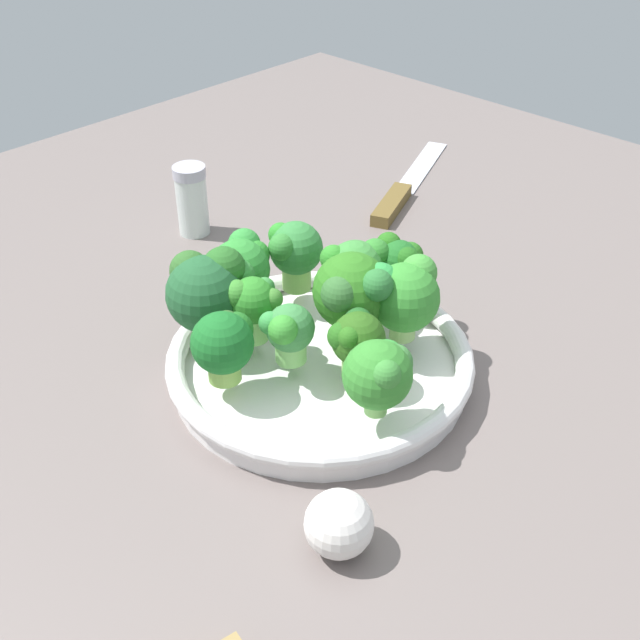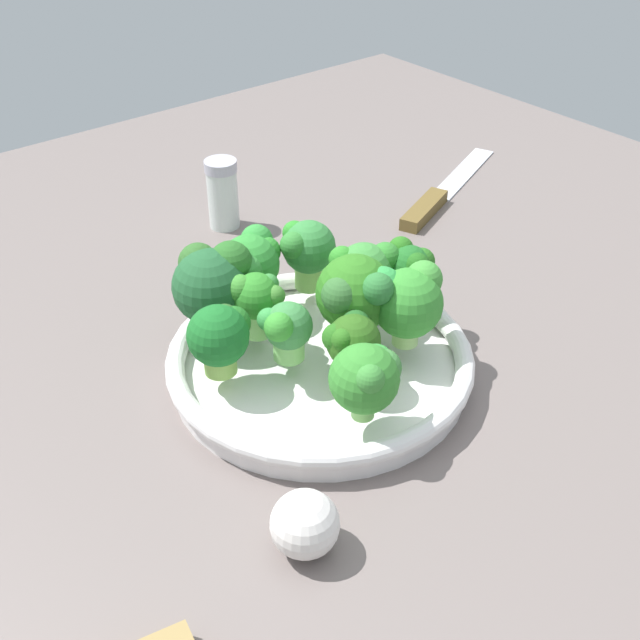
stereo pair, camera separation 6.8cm
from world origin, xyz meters
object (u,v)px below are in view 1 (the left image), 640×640
(bowl, at_px, (320,362))
(knife, at_px, (403,190))
(broccoli_floret_5, at_px, (400,263))
(broccoli_floret_9, at_px, (289,331))
(broccoli_floret_11, at_px, (242,267))
(broccoli_floret_0, at_px, (381,372))
(broccoli_floret_2, at_px, (294,250))
(broccoli_floret_4, at_px, (224,342))
(garlic_bulb, at_px, (339,524))
(broccoli_floret_3, at_px, (350,293))
(broccoli_floret_1, at_px, (253,303))
(broccoli_floret_6, at_px, (205,288))
(broccoli_floret_8, at_px, (356,269))
(pepper_shaker, at_px, (192,200))
(broccoli_floret_10, at_px, (403,294))
(broccoli_floret_7, at_px, (356,339))

(bowl, bearing_deg, knife, 27.81)
(broccoli_floret_5, bearing_deg, broccoli_floret_9, 178.24)
(broccoli_floret_11, bearing_deg, knife, 13.44)
(broccoli_floret_0, distance_m, broccoli_floret_2, 0.19)
(broccoli_floret_4, distance_m, broccoli_floret_11, 0.10)
(broccoli_floret_2, distance_m, broccoli_floret_5, 0.10)
(broccoli_floret_11, height_order, garlic_bulb, broccoli_floret_11)
(broccoli_floret_2, relative_size, broccoli_floret_3, 0.88)
(knife, bearing_deg, broccoli_floret_1, -161.16)
(broccoli_floret_6, relative_size, broccoli_floret_8, 1.16)
(garlic_bulb, distance_m, pepper_shaker, 0.48)
(broccoli_floret_5, bearing_deg, knife, 37.63)
(broccoli_floret_6, height_order, knife, broccoli_floret_6)
(broccoli_floret_4, height_order, broccoli_floret_5, same)
(pepper_shaker, bearing_deg, broccoli_floret_1, -116.90)
(broccoli_floret_6, xyz_separation_m, garlic_bulb, (-0.08, -0.23, -0.05))
(broccoli_floret_0, height_order, broccoli_floret_11, broccoli_floret_11)
(broccoli_floret_2, distance_m, garlic_bulb, 0.29)
(broccoli_floret_1, distance_m, knife, 0.39)
(broccoli_floret_0, distance_m, broccoli_floret_4, 0.13)
(broccoli_floret_5, relative_size, broccoli_floret_9, 1.15)
(broccoli_floret_9, xyz_separation_m, knife, (0.36, 0.17, -0.06))
(broccoli_floret_4, relative_size, knife, 0.24)
(broccoli_floret_1, xyz_separation_m, broccoli_floret_10, (0.09, -0.09, 0.01))
(broccoli_floret_0, xyz_separation_m, garlic_bulb, (-0.10, -0.05, -0.04))
(broccoli_floret_4, bearing_deg, broccoli_floret_3, -17.19)
(knife, bearing_deg, broccoli_floret_7, -146.93)
(broccoli_floret_6, xyz_separation_m, broccoli_floret_9, (0.02, -0.08, -0.01))
(garlic_bulb, bearing_deg, broccoli_floret_6, 71.10)
(broccoli_floret_9, bearing_deg, broccoli_floret_0, -86.68)
(broccoli_floret_3, xyz_separation_m, garlic_bulb, (-0.16, -0.13, -0.05))
(broccoli_floret_1, xyz_separation_m, broccoli_floret_7, (0.03, -0.09, -0.01))
(broccoli_floret_9, bearing_deg, broccoli_floret_6, 101.43)
(broccoli_floret_5, xyz_separation_m, broccoli_floret_8, (-0.04, 0.02, 0.00))
(broccoli_floret_6, relative_size, broccoli_floret_9, 1.42)
(broccoli_floret_7, height_order, broccoli_floret_10, broccoli_floret_10)
(broccoli_floret_10, bearing_deg, broccoli_floret_3, 135.40)
(broccoli_floret_3, height_order, pepper_shaker, broccoli_floret_3)
(broccoli_floret_1, bearing_deg, garlic_bulb, -117.10)
(garlic_bulb, bearing_deg, broccoli_floret_5, 31.13)
(broccoli_floret_10, bearing_deg, broccoli_floret_6, 130.96)
(broccoli_floret_6, bearing_deg, broccoli_floret_11, 5.49)
(pepper_shaker, bearing_deg, broccoli_floret_5, -86.53)
(bowl, relative_size, broccoli_floret_2, 3.89)
(broccoli_floret_8, bearing_deg, broccoli_floret_4, 177.66)
(broccoli_floret_7, distance_m, broccoli_floret_9, 0.06)
(broccoli_floret_2, bearing_deg, broccoli_floret_6, 176.60)
(bowl, distance_m, knife, 0.38)
(broccoli_floret_8, bearing_deg, broccoli_floret_0, -130.78)
(broccoli_floret_2, height_order, garlic_bulb, broccoli_floret_2)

